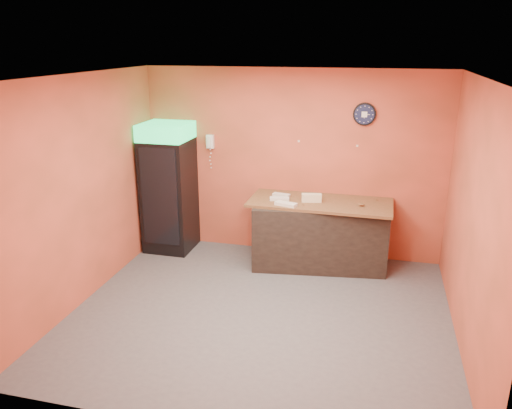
% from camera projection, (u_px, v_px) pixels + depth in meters
% --- Properties ---
extents(floor, '(4.50, 4.50, 0.00)m').
position_uv_depth(floor, '(260.00, 313.00, 6.07)').
color(floor, '#47474C').
rests_on(floor, ground).
extents(back_wall, '(4.50, 0.02, 2.80)m').
position_uv_depth(back_wall, '(292.00, 164.00, 7.48)').
color(back_wall, '#DE573E').
rests_on(back_wall, floor).
extents(left_wall, '(0.02, 4.00, 2.80)m').
position_uv_depth(left_wall, '(84.00, 190.00, 6.15)').
color(left_wall, '#DE573E').
rests_on(left_wall, floor).
extents(right_wall, '(0.02, 4.00, 2.80)m').
position_uv_depth(right_wall, '(474.00, 220.00, 5.12)').
color(right_wall, '#DE573E').
rests_on(right_wall, floor).
extents(ceiling, '(4.50, 4.00, 0.02)m').
position_uv_depth(ceiling, '(261.00, 77.00, 5.20)').
color(ceiling, white).
rests_on(ceiling, back_wall).
extents(beverage_cooler, '(0.70, 0.72, 1.99)m').
position_uv_depth(beverage_cooler, '(168.00, 190.00, 7.67)').
color(beverage_cooler, black).
rests_on(beverage_cooler, floor).
extents(prep_counter, '(1.97, 1.07, 0.94)m').
position_uv_depth(prep_counter, '(319.00, 234.00, 7.27)').
color(prep_counter, black).
rests_on(prep_counter, floor).
extents(wall_clock, '(0.32, 0.06, 0.32)m').
position_uv_depth(wall_clock, '(364.00, 114.00, 6.97)').
color(wall_clock, black).
rests_on(wall_clock, back_wall).
extents(wall_phone, '(0.11, 0.10, 0.21)m').
position_uv_depth(wall_phone, '(210.00, 142.00, 7.63)').
color(wall_phone, white).
rests_on(wall_phone, back_wall).
extents(butcher_paper, '(2.04, 0.92, 0.04)m').
position_uv_depth(butcher_paper, '(320.00, 202.00, 7.12)').
color(butcher_paper, brown).
rests_on(butcher_paper, prep_counter).
extents(sub_roll_stack, '(0.29, 0.15, 0.12)m').
position_uv_depth(sub_roll_stack, '(312.00, 198.00, 7.06)').
color(sub_roll_stack, beige).
rests_on(sub_roll_stack, butcher_paper).
extents(wrapped_sandwich_left, '(0.29, 0.16, 0.04)m').
position_uv_depth(wrapped_sandwich_left, '(279.00, 199.00, 7.15)').
color(wrapped_sandwich_left, silver).
rests_on(wrapped_sandwich_left, butcher_paper).
extents(wrapped_sandwich_mid, '(0.33, 0.20, 0.04)m').
position_uv_depth(wrapped_sandwich_mid, '(286.00, 204.00, 6.91)').
color(wrapped_sandwich_mid, silver).
rests_on(wrapped_sandwich_mid, butcher_paper).
extents(wrapped_sandwich_right, '(0.27, 0.14, 0.04)m').
position_uv_depth(wrapped_sandwich_right, '(281.00, 195.00, 7.33)').
color(wrapped_sandwich_right, silver).
rests_on(wrapped_sandwich_right, butcher_paper).
extents(kitchen_tool, '(0.06, 0.06, 0.06)m').
position_uv_depth(kitchen_tool, '(313.00, 196.00, 7.25)').
color(kitchen_tool, silver).
rests_on(kitchen_tool, butcher_paper).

